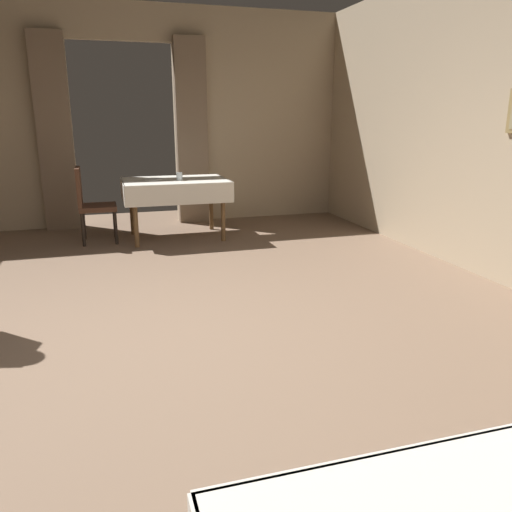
{
  "coord_description": "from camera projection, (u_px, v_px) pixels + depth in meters",
  "views": [
    {
      "loc": [
        -0.37,
        -3.37,
        1.52
      ],
      "look_at": [
        0.79,
        0.46,
        0.42
      ],
      "focal_mm": 35.67,
      "sensor_mm": 36.0,
      "label": 1
    }
  ],
  "objects": [
    {
      "name": "chair_mid_left",
      "position": [
        90.0,
        201.0,
        6.22
      ],
      "size": [
        0.45,
        0.44,
        0.93
      ],
      "color": "black",
      "rests_on": "ground"
    },
    {
      "name": "wall_back",
      "position": [
        124.0,
        116.0,
        7.07
      ],
      "size": [
        6.4,
        0.27,
        3.0
      ],
      "color": "tan",
      "rests_on": "ground"
    },
    {
      "name": "ground",
      "position": [
        168.0,
        337.0,
        3.62
      ],
      "size": [
        10.08,
        10.08,
        0.0
      ],
      "primitive_type": "plane",
      "color": "#7A604C"
    },
    {
      "name": "plate_mid_b",
      "position": [
        153.0,
        179.0,
        6.39
      ],
      "size": [
        0.23,
        0.23,
        0.01
      ],
      "primitive_type": "cylinder",
      "color": "white",
      "rests_on": "dining_table_mid"
    },
    {
      "name": "dining_table_mid",
      "position": [
        175.0,
        187.0,
        6.42
      ],
      "size": [
        1.3,
        0.95,
        0.75
      ],
      "color": "brown",
      "rests_on": "ground"
    },
    {
      "name": "glass_mid_a",
      "position": [
        179.0,
        176.0,
        6.3
      ],
      "size": [
        0.07,
        0.07,
        0.1
      ],
      "primitive_type": "cylinder",
      "color": "silver",
      "rests_on": "dining_table_mid"
    }
  ]
}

